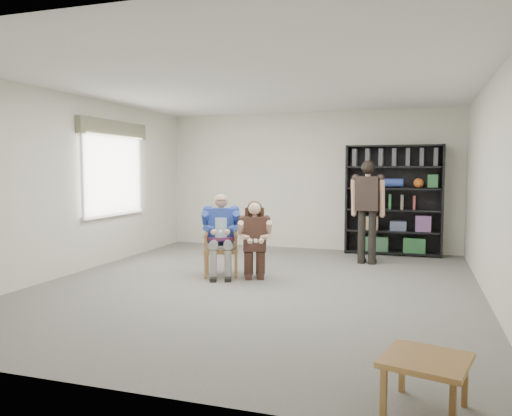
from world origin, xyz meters
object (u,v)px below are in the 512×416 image
(seated_man, at_px, (221,235))
(side_table, at_px, (425,384))
(bookshelf, at_px, (393,200))
(standing_man, at_px, (367,213))
(kneeling_woman, at_px, (255,241))
(armchair, at_px, (221,244))

(seated_man, bearing_deg, side_table, -71.10)
(seated_man, relative_size, bookshelf, 0.61)
(standing_man, bearing_deg, kneeling_woman, -122.30)
(armchair, distance_m, seated_man, 0.15)
(bookshelf, relative_size, side_table, 3.87)
(seated_man, height_order, standing_man, standing_man)
(seated_man, relative_size, kneeling_woman, 1.09)
(seated_man, height_order, bookshelf, bookshelf)
(kneeling_woman, distance_m, standing_man, 2.35)
(armchair, height_order, bookshelf, bookshelf)
(bookshelf, bearing_deg, armchair, -130.43)
(standing_man, bearing_deg, side_table, -74.09)
(kneeling_woman, bearing_deg, seated_man, 147.91)
(side_table, bearing_deg, bookshelf, 94.59)
(side_table, bearing_deg, seated_man, 129.30)
(bookshelf, height_order, standing_man, bookshelf)
(standing_man, bearing_deg, armchair, -133.80)
(armchair, height_order, seated_man, seated_man)
(armchair, distance_m, side_table, 4.63)
(side_table, bearing_deg, armchair, 129.30)
(kneeling_woman, xyz_separation_m, side_table, (2.35, -3.46, -0.40))
(armchair, bearing_deg, kneeling_woman, -32.09)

